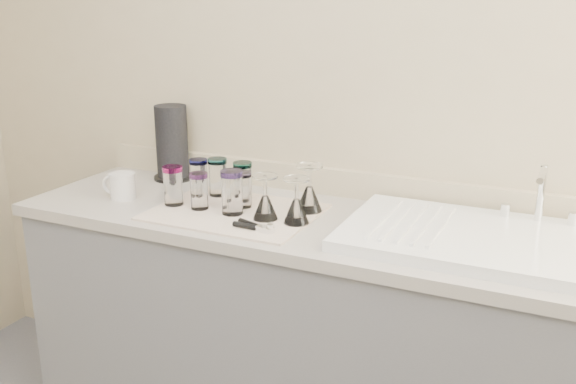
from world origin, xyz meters
The scene contains 16 objects.
counter_unit centered at (0.00, 1.20, 0.45)m, with size 2.06×0.62×0.90m.
sink_unit centered at (0.55, 1.20, 0.92)m, with size 0.82×0.50×0.22m.
dish_towel centered at (-0.26, 1.14, 0.90)m, with size 0.55×0.42×0.01m, color silver.
tumbler_teal centered at (-0.48, 1.26, 0.98)m, with size 0.07×0.07×0.13m.
tumbler_cyan centered at (-0.41, 1.28, 0.98)m, with size 0.07×0.07×0.14m.
tumbler_purple centered at (-0.30, 1.28, 0.98)m, with size 0.07×0.07×0.14m.
tumbler_magenta centered at (-0.49, 1.12, 0.98)m, with size 0.07×0.07×0.14m.
tumbler_blue centered at (-0.38, 1.12, 0.97)m, with size 0.06×0.06×0.13m.
tumbler_lavender centered at (-0.25, 1.12, 0.98)m, with size 0.08×0.08×0.15m.
tumbler_extra centered at (-0.26, 1.20, 0.97)m, with size 0.06×0.06×0.13m.
goblet_back_right centered at (-0.03, 1.25, 0.96)m, with size 0.09×0.09×0.16m.
goblet_front_left centered at (-0.13, 1.12, 0.96)m, with size 0.08×0.08×0.15m.
goblet_front_right centered at (-0.02, 1.13, 0.96)m, with size 0.08×0.08×0.15m.
can_opener centered at (-0.12, 1.01, 0.92)m, with size 0.14×0.07×0.02m.
white_mug centered at (-0.72, 1.12, 0.95)m, with size 0.14×0.11×0.10m.
paper_towel_roll centered at (-0.70, 1.42, 1.05)m, with size 0.16×0.16×0.30m.
Camera 1 is at (0.78, -0.66, 1.61)m, focal length 40.00 mm.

